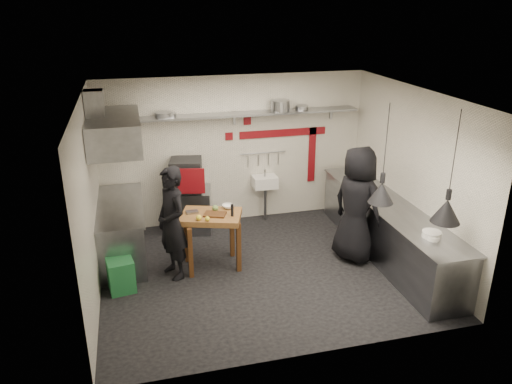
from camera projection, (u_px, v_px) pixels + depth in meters
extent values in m
plane|color=black|center=(263.00, 270.00, 8.00)|extent=(5.00, 5.00, 0.00)
plane|color=beige|center=(264.00, 95.00, 6.98)|extent=(5.00, 5.00, 0.00)
cube|color=beige|center=(234.00, 150.00, 9.39)|extent=(5.00, 0.04, 2.80)
cube|color=beige|center=(312.00, 253.00, 5.59)|extent=(5.00, 0.04, 2.80)
cube|color=beige|center=(89.00, 204.00, 6.92)|extent=(0.04, 4.20, 2.80)
cube|color=beige|center=(412.00, 175.00, 8.07)|extent=(0.04, 4.20, 2.80)
cube|color=maroon|center=(283.00, 133.00, 9.49)|extent=(1.70, 0.02, 0.14)
cube|color=maroon|center=(312.00, 155.00, 9.80)|extent=(0.14, 0.02, 1.10)
cube|color=maroon|center=(247.00, 121.00, 9.23)|extent=(0.14, 0.02, 0.14)
cube|color=maroon|center=(229.00, 136.00, 9.25)|extent=(0.14, 0.02, 0.14)
cube|color=slate|center=(236.00, 114.00, 8.97)|extent=(4.60, 0.34, 0.04)
cube|color=slate|center=(128.00, 124.00, 8.70)|extent=(0.04, 0.06, 0.24)
cube|color=slate|center=(234.00, 118.00, 9.14)|extent=(0.04, 0.06, 0.24)
cube|color=slate|center=(331.00, 113.00, 9.57)|extent=(0.04, 0.06, 0.24)
cylinder|color=slate|center=(163.00, 115.00, 8.65)|extent=(0.39, 0.39, 0.09)
cylinder|color=slate|center=(170.00, 115.00, 8.68)|extent=(0.23, 0.23, 0.07)
cylinder|color=slate|center=(280.00, 106.00, 9.11)|extent=(0.42, 0.42, 0.20)
cylinder|color=slate|center=(302.00, 108.00, 9.23)|extent=(0.28, 0.28, 0.08)
cube|color=slate|center=(191.00, 209.00, 9.28)|extent=(0.85, 0.80, 0.80)
cube|color=black|center=(186.00, 175.00, 9.02)|extent=(0.64, 0.61, 0.58)
cube|color=maroon|center=(191.00, 181.00, 8.71)|extent=(0.47, 0.12, 0.46)
cube|color=black|center=(193.00, 180.00, 8.74)|extent=(0.32, 0.08, 0.34)
cube|color=silver|center=(265.00, 182.00, 9.58)|extent=(0.46, 0.34, 0.22)
cylinder|color=slate|center=(265.00, 173.00, 9.51)|extent=(0.03, 0.03, 0.14)
cylinder|color=slate|center=(265.00, 204.00, 9.70)|extent=(0.06, 0.06, 0.66)
cylinder|color=slate|center=(263.00, 153.00, 9.51)|extent=(0.90, 0.02, 0.02)
cube|color=slate|center=(387.00, 230.00, 8.33)|extent=(0.70, 3.80, 0.90)
cube|color=slate|center=(390.00, 205.00, 8.16)|extent=(0.76, 3.90, 0.03)
cylinder|color=silver|center=(432.00, 234.00, 7.00)|extent=(0.27, 0.27, 0.09)
cylinder|color=silver|center=(433.00, 238.00, 6.94)|extent=(0.22, 0.22, 0.05)
cube|color=slate|center=(122.00, 231.00, 8.29)|extent=(0.70, 1.90, 0.90)
cube|color=slate|center=(119.00, 206.00, 8.12)|extent=(0.76, 2.00, 0.03)
cube|color=slate|center=(114.00, 132.00, 7.69)|extent=(0.78, 1.60, 0.50)
cube|color=slate|center=(95.00, 107.00, 7.48)|extent=(0.28, 0.28, 0.50)
cube|color=#1D6332|center=(121.00, 275.00, 7.37)|extent=(0.42, 0.42, 0.50)
cube|color=#482912|center=(215.00, 214.00, 7.76)|extent=(0.40, 0.34, 0.02)
cylinder|color=black|center=(232.00, 210.00, 7.69)|extent=(0.05, 0.05, 0.20)
sphere|color=gold|center=(199.00, 218.00, 7.57)|extent=(0.11, 0.11, 0.09)
sphere|color=gold|center=(207.00, 219.00, 7.54)|extent=(0.08, 0.08, 0.07)
sphere|color=olive|center=(215.00, 208.00, 7.88)|extent=(0.13, 0.13, 0.10)
cube|color=slate|center=(192.00, 212.00, 7.84)|extent=(0.19, 0.13, 0.03)
imported|color=silver|center=(228.00, 206.00, 8.01)|extent=(0.25, 0.25, 0.06)
imported|color=black|center=(172.00, 223.00, 7.55)|extent=(0.64, 0.76, 1.78)
imported|color=black|center=(357.00, 205.00, 8.03)|extent=(0.95, 1.11, 1.93)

